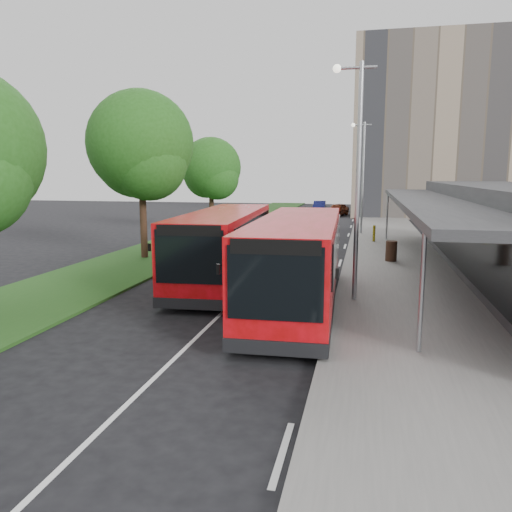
{
  "coord_description": "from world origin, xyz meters",
  "views": [
    {
      "loc": [
        4.5,
        -15.44,
        4.53
      ],
      "look_at": [
        0.57,
        2.38,
        1.5
      ],
      "focal_mm": 35.0,
      "sensor_mm": 36.0,
      "label": 1
    }
  ],
  "objects_px": {
    "tree_far": "(211,172)",
    "car_far": "(320,206)",
    "tree_mid": "(141,151)",
    "car_near": "(337,209)",
    "lamp_post_near": "(356,168)",
    "litter_bin": "(391,251)",
    "bus_main": "(297,262)",
    "lamp_post_far": "(362,171)",
    "bollard": "(374,233)",
    "bus_second": "(224,246)"
  },
  "relations": [
    {
      "from": "tree_mid",
      "to": "car_far",
      "type": "relative_size",
      "value": 2.22
    },
    {
      "from": "tree_mid",
      "to": "bus_main",
      "type": "distance_m",
      "value": 12.9
    },
    {
      "from": "tree_far",
      "to": "car_near",
      "type": "distance_m",
      "value": 20.46
    },
    {
      "from": "tree_far",
      "to": "tree_mid",
      "type": "bearing_deg",
      "value": -90.0
    },
    {
      "from": "lamp_post_far",
      "to": "bus_main",
      "type": "distance_m",
      "value": 21.2
    },
    {
      "from": "tree_mid",
      "to": "bus_main",
      "type": "height_order",
      "value": "tree_mid"
    },
    {
      "from": "lamp_post_far",
      "to": "car_near",
      "type": "bearing_deg",
      "value": 98.69
    },
    {
      "from": "lamp_post_far",
      "to": "bus_main",
      "type": "bearing_deg",
      "value": -94.99
    },
    {
      "from": "lamp_post_near",
      "to": "bollard",
      "type": "bearing_deg",
      "value": 86.52
    },
    {
      "from": "bus_second",
      "to": "litter_bin",
      "type": "height_order",
      "value": "bus_second"
    },
    {
      "from": "lamp_post_far",
      "to": "bollard",
      "type": "height_order",
      "value": "lamp_post_far"
    },
    {
      "from": "lamp_post_near",
      "to": "litter_bin",
      "type": "bearing_deg",
      "value": 78.38
    },
    {
      "from": "bus_main",
      "to": "bollard",
      "type": "xyz_separation_m",
      "value": [
        2.78,
        16.54,
        -0.89
      ]
    },
    {
      "from": "lamp_post_far",
      "to": "litter_bin",
      "type": "xyz_separation_m",
      "value": [
        1.71,
        -11.69,
        -4.06
      ]
    },
    {
      "from": "bus_second",
      "to": "tree_mid",
      "type": "bearing_deg",
      "value": 137.33
    },
    {
      "from": "bollard",
      "to": "car_far",
      "type": "height_order",
      "value": "car_far"
    },
    {
      "from": "tree_far",
      "to": "lamp_post_far",
      "type": "height_order",
      "value": "lamp_post_far"
    },
    {
      "from": "tree_far",
      "to": "bus_main",
      "type": "height_order",
      "value": "tree_far"
    },
    {
      "from": "bollard",
      "to": "car_far",
      "type": "xyz_separation_m",
      "value": [
        -5.95,
        26.4,
        -0.02
      ]
    },
    {
      "from": "lamp_post_far",
      "to": "litter_bin",
      "type": "relative_size",
      "value": 7.86
    },
    {
      "from": "tree_mid",
      "to": "car_near",
      "type": "bearing_deg",
      "value": 74.28
    },
    {
      "from": "litter_bin",
      "to": "car_near",
      "type": "height_order",
      "value": "car_near"
    },
    {
      "from": "tree_far",
      "to": "bus_main",
      "type": "relative_size",
      "value": 0.66
    },
    {
      "from": "lamp_post_near",
      "to": "litter_bin",
      "type": "height_order",
      "value": "lamp_post_near"
    },
    {
      "from": "tree_far",
      "to": "litter_bin",
      "type": "xyz_separation_m",
      "value": [
        12.84,
        -10.75,
        -4.01
      ]
    },
    {
      "from": "car_near",
      "to": "bus_main",
      "type": "bearing_deg",
      "value": -72.29
    },
    {
      "from": "bus_main",
      "to": "tree_far",
      "type": "bearing_deg",
      "value": 112.97
    },
    {
      "from": "tree_mid",
      "to": "litter_bin",
      "type": "xyz_separation_m",
      "value": [
        12.84,
        1.25,
        -5.02
      ]
    },
    {
      "from": "bus_second",
      "to": "bollard",
      "type": "height_order",
      "value": "bus_second"
    },
    {
      "from": "bollard",
      "to": "bus_main",
      "type": "bearing_deg",
      "value": -99.53
    },
    {
      "from": "bus_main",
      "to": "car_near",
      "type": "bearing_deg",
      "value": 89.16
    },
    {
      "from": "car_far",
      "to": "bus_second",
      "type": "bearing_deg",
      "value": -92.18
    },
    {
      "from": "tree_mid",
      "to": "bus_main",
      "type": "bearing_deg",
      "value": -40.45
    },
    {
      "from": "tree_far",
      "to": "lamp_post_near",
      "type": "bearing_deg",
      "value": -59.71
    },
    {
      "from": "tree_far",
      "to": "lamp_post_near",
      "type": "relative_size",
      "value": 0.9
    },
    {
      "from": "tree_far",
      "to": "bollard",
      "type": "xyz_separation_m",
      "value": [
        12.08,
        -3.39,
        -3.99
      ]
    },
    {
      "from": "lamp_post_far",
      "to": "bus_second",
      "type": "bearing_deg",
      "value": -106.96
    },
    {
      "from": "bollard",
      "to": "lamp_post_far",
      "type": "bearing_deg",
      "value": 102.4
    },
    {
      "from": "tree_far",
      "to": "car_far",
      "type": "distance_m",
      "value": 24.15
    },
    {
      "from": "car_far",
      "to": "lamp_post_near",
      "type": "bearing_deg",
      "value": -84.88
    },
    {
      "from": "tree_mid",
      "to": "lamp_post_far",
      "type": "height_order",
      "value": "tree_mid"
    },
    {
      "from": "bus_second",
      "to": "car_far",
      "type": "xyz_separation_m",
      "value": [
        0.37,
        39.64,
        -0.87
      ]
    },
    {
      "from": "tree_far",
      "to": "bollard",
      "type": "height_order",
      "value": "tree_far"
    },
    {
      "from": "car_near",
      "to": "tree_far",
      "type": "bearing_deg",
      "value": -98.55
    },
    {
      "from": "tree_far",
      "to": "car_far",
      "type": "height_order",
      "value": "tree_far"
    },
    {
      "from": "bus_main",
      "to": "bollard",
      "type": "bearing_deg",
      "value": 78.41
    },
    {
      "from": "tree_mid",
      "to": "bollard",
      "type": "xyz_separation_m",
      "value": [
        12.08,
        8.61,
        -5.01
      ]
    },
    {
      "from": "lamp_post_near",
      "to": "bollard",
      "type": "relative_size",
      "value": 7.64
    },
    {
      "from": "tree_mid",
      "to": "car_far",
      "type": "distance_m",
      "value": 35.89
    },
    {
      "from": "tree_mid",
      "to": "car_near",
      "type": "distance_m",
      "value": 31.75
    }
  ]
}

